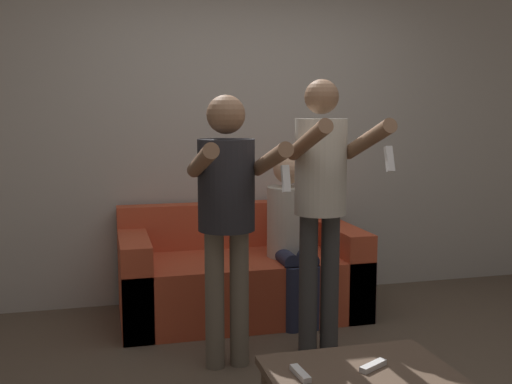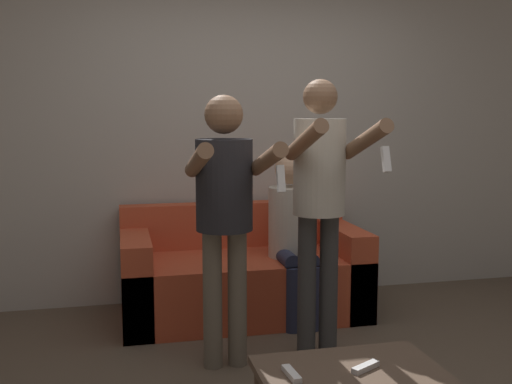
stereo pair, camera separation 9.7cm
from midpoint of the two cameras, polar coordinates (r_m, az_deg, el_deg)
The scene contains 8 objects.
wall_back at distance 4.72m, azimuth -2.08°, elevation 6.17°, with size 6.40×0.06×2.70m.
couch at distance 4.40m, azimuth -2.13°, elevation -8.03°, with size 1.72×0.85×0.78m.
person_standing_left at distance 3.34m, azimuth -3.59°, elevation -0.83°, with size 0.44×0.73×1.56m.
person_standing_right at distance 3.49m, azimuth 5.49°, elevation 0.36°, with size 0.42×0.70×1.65m.
person_seated at distance 4.23m, azimuth 2.68°, elevation -3.50°, with size 0.30×0.53×1.18m.
coffee_table at distance 2.71m, azimuth 8.76°, elevation -17.20°, with size 0.79×0.53×0.37m.
remote_near at distance 2.71m, azimuth 10.04°, elevation -16.00°, with size 0.15×0.10×0.02m.
remote_far at distance 2.61m, azimuth 3.13°, elevation -16.88°, with size 0.05×0.15×0.02m.
Camera 1 is at (-1.06, -2.68, 1.45)m, focal length 42.00 mm.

